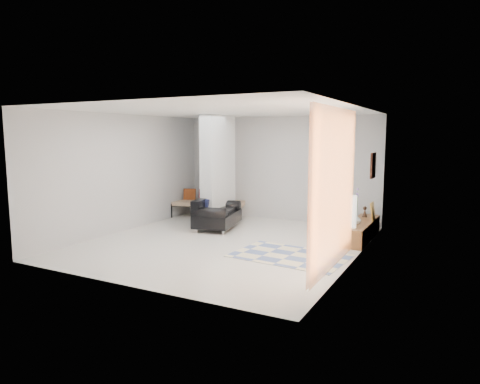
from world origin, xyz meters
The scene contains 17 objects.
floor centered at (0.00, 0.00, 0.00)m, with size 6.00×6.00×0.00m, color silver.
ceiling centered at (0.00, 0.00, 2.80)m, with size 6.00×6.00×0.00m, color white.
wall_back centered at (0.00, 3.00, 1.40)m, with size 6.00×6.00×0.00m, color #B6B8BA.
wall_front centered at (0.00, -3.00, 1.40)m, with size 6.00×6.00×0.00m, color #B6B8BA.
wall_left centered at (-2.75, 0.00, 1.40)m, with size 6.00×6.00×0.00m, color #B6B8BA.
wall_right centered at (2.75, 0.00, 1.40)m, with size 6.00×6.00×0.00m, color #B6B8BA.
partition_column centered at (-1.10, 1.60, 1.40)m, with size 0.35×1.20×2.80m, color #B3B8BA.
hallway_door centered at (-2.10, 2.96, 1.02)m, with size 0.85×0.06×2.04m, color silver.
curtain centered at (2.67, -1.15, 1.45)m, with size 2.55×2.55×0.00m, color orange.
wall_art centered at (2.72, 1.70, 1.65)m, with size 0.04×0.45×0.55m, color #36180E.
media_console centered at (2.52, 1.70, 0.20)m, with size 0.45×2.02×0.80m.
loveseat centered at (-0.95, 1.19, 0.36)m, with size 1.14×1.61×0.76m.
daybed centered at (-1.93, 2.46, 0.41)m, with size 2.15×1.36×0.77m.
area_rug centered at (1.60, -0.31, 0.01)m, with size 2.11×1.41×0.01m, color beige.
cylinder_lamp centered at (2.50, 0.96, 0.74)m, with size 0.12×0.12×0.67m, color silver.
bronze_figurine centered at (2.47, 2.27, 0.53)m, with size 0.13×0.13×0.25m, color #332116, non-canonical shape.
vase centered at (2.47, 1.41, 0.50)m, with size 0.19×0.19×0.20m, color silver.
Camera 1 is at (4.43, -7.79, 2.29)m, focal length 32.00 mm.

